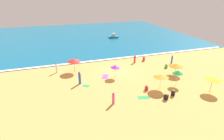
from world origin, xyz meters
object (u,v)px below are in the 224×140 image
object	(u,v)px
beachgoer_3	(113,99)
beachgoer_8	(166,97)
beach_umbrella_4	(176,65)
beachgoer_5	(80,78)
beachgoer_9	(172,59)
beachgoer_7	(146,88)
beach_umbrella_5	(74,60)
beachgoer_2	(173,93)
beachgoer_1	(144,59)
beach_umbrella_1	(213,78)
beachgoer_6	(135,59)
beachgoer_0	(56,68)
beach_umbrella_2	(161,76)
beachgoer_4	(166,66)
small_boat_0	(114,36)
beach_umbrella_3	(115,66)
beach_umbrella_0	(178,72)

from	to	relation	value
beachgoer_3	beachgoer_8	bearing A→B (deg)	-9.22
beach_umbrella_4	beachgoer_5	size ratio (longest dim) A/B	1.24
beachgoer_9	beachgoer_7	bearing A→B (deg)	-140.54
beach_umbrella_5	beachgoer_2	distance (m)	16.24
beachgoer_1	beachgoer_9	xyz separation A→B (m)	(4.44, -2.73, 0.39)
beach_umbrella_1	beachgoer_1	size ratio (longest dim) A/B	3.11
beach_umbrella_1	beachgoer_6	bearing A→B (deg)	111.92
beachgoer_9	beach_umbrella_4	bearing A→B (deg)	-119.00
beachgoer_0	beachgoer_8	world-z (taller)	beachgoer_0
beach_umbrella_1	beachgoer_7	xyz separation A→B (m)	(-8.06, 2.94, -1.64)
beachgoer_2	beachgoer_9	xyz separation A→B (m)	(6.73, 10.01, 0.42)
beachgoer_3	beachgoer_6	bearing A→B (deg)	55.37
beachgoer_8	beach_umbrella_2	bearing A→B (deg)	74.30
beach_umbrella_1	beachgoer_5	world-z (taller)	beach_umbrella_1
beachgoer_4	beachgoer_1	bearing A→B (deg)	115.41
beach_umbrella_4	small_boat_0	bearing A→B (deg)	93.60
beach_umbrella_5	beachgoer_2	bearing A→B (deg)	-45.95
beach_umbrella_2	beachgoer_6	xyz separation A→B (m)	(0.80, 10.22, -1.19)
beach_umbrella_2	beach_umbrella_1	bearing A→B (deg)	-24.95
beachgoer_3	beachgoer_8	size ratio (longest dim) A/B	1.88
beach_umbrella_1	beach_umbrella_4	size ratio (longest dim) A/B	1.23
beach_umbrella_3	beach_umbrella_2	bearing A→B (deg)	-48.66
beach_umbrella_0	beachgoer_1	distance (m)	10.38
beachgoer_2	beachgoer_3	world-z (taller)	beachgoer_3
beach_umbrella_3	beach_umbrella_5	xyz separation A→B (m)	(-5.86, 4.05, 0.26)
beach_umbrella_4	beachgoer_2	bearing A→B (deg)	-127.62
beachgoer_0	beachgoer_6	world-z (taller)	beachgoer_0
beach_umbrella_0	small_boat_0	xyz separation A→B (m)	(0.23, 29.72, -1.48)
beachgoer_6	beachgoer_8	world-z (taller)	beachgoer_6
beachgoer_1	small_boat_0	size ratio (longest dim) A/B	0.32
beach_umbrella_5	beachgoer_0	xyz separation A→B (m)	(-2.88, 0.55, -1.21)
beach_umbrella_4	beachgoer_6	world-z (taller)	beach_umbrella_4
beachgoer_4	beachgoer_7	xyz separation A→B (m)	(-7.06, -5.99, 0.01)
beachgoer_3	small_boat_0	distance (m)	33.31
beach_umbrella_2	beachgoer_2	distance (m)	2.73
beach_umbrella_2	beachgoer_1	xyz separation A→B (m)	(2.92, 10.58, -1.50)
beach_umbrella_0	beach_umbrella_2	xyz separation A→B (m)	(-2.92, -0.32, -0.09)
beach_umbrella_5	beachgoer_6	distance (m)	11.51
beach_umbrella_3	beachgoer_4	distance (m)	9.92
beachgoer_4	beach_umbrella_4	bearing A→B (deg)	-94.12
beach_umbrella_4	beachgoer_0	bearing A→B (deg)	159.92
beach_umbrella_1	beachgoer_3	distance (m)	13.50
beachgoer_0	beachgoer_6	bearing A→B (deg)	0.90
beach_umbrella_0	beach_umbrella_1	xyz separation A→B (m)	(3.12, -3.13, -0.03)
beachgoer_8	beach_umbrella_0	bearing A→B (deg)	39.00
beachgoer_4	beachgoer_5	size ratio (longest dim) A/B	0.40
beach_umbrella_5	beach_umbrella_0	bearing A→B (deg)	-34.00
beachgoer_3	beachgoer_4	bearing A→B (deg)	31.84
beachgoer_0	beachgoer_1	world-z (taller)	beachgoer_0
beach_umbrella_4	beachgoer_7	bearing A→B (deg)	-155.19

